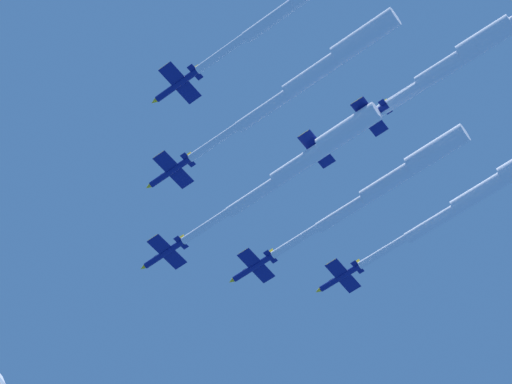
% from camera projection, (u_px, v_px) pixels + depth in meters
% --- Properties ---
extents(jet_lead, '(28.02, 47.54, 3.96)m').
position_uv_depth(jet_lead, '(300.00, 163.00, 203.23)').
color(jet_lead, navy).
extents(jet_port_inner, '(28.47, 48.00, 4.00)m').
position_uv_depth(jet_port_inner, '(314.00, 73.00, 195.88)').
color(jet_port_inner, navy).
extents(jet_starboard_inner, '(27.77, 46.31, 3.92)m').
position_uv_depth(jet_starboard_inner, '(389.00, 182.00, 205.79)').
color(jet_starboard_inner, navy).
extents(jet_starboard_mid, '(28.28, 47.26, 3.91)m').
position_uv_depth(jet_starboard_mid, '(480.00, 191.00, 208.83)').
color(jet_starboard_mid, navy).
extents(jet_port_outer, '(25.38, 41.10, 4.00)m').
position_uv_depth(jet_port_outer, '(440.00, 70.00, 197.56)').
color(jet_port_outer, navy).
extents(jet_starboard_outer, '(25.91, 42.34, 4.02)m').
position_uv_depth(jet_starboard_outer, '(502.00, 31.00, 193.60)').
color(jet_starboard_outer, navy).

